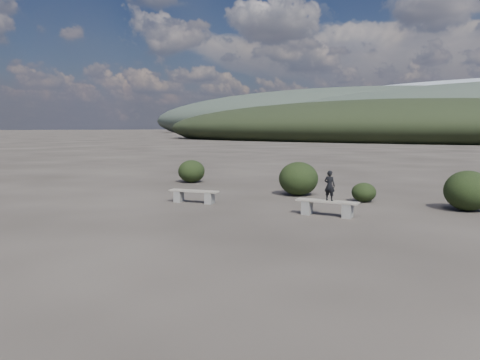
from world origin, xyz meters
The scene contains 8 objects.
ground centered at (0.00, 0.00, 0.00)m, with size 1200.00×1200.00×0.00m, color #2B2621.
bench_left centered at (-2.66, 4.40, 0.28)m, with size 1.91×0.83×0.47m.
bench_right centered at (2.44, 4.78, 0.30)m, with size 2.00×0.64×0.49m.
seated_person centered at (2.51, 4.79, 0.96)m, with size 0.35×0.23×0.95m, color black.
shrub_b centered at (-0.39, 8.32, 0.69)m, with size 1.60×1.60×1.37m, color black.
shrub_c centered at (2.42, 8.15, 0.36)m, with size 0.90×0.90×0.72m, color black.
shrub_d centered at (5.91, 8.32, 0.67)m, with size 1.53×1.53×1.34m, color black.
shrub_f centered at (-6.94, 9.31, 0.57)m, with size 1.34×1.34×1.14m, color black.
Camera 1 is at (8.36, -8.67, 2.75)m, focal length 35.00 mm.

